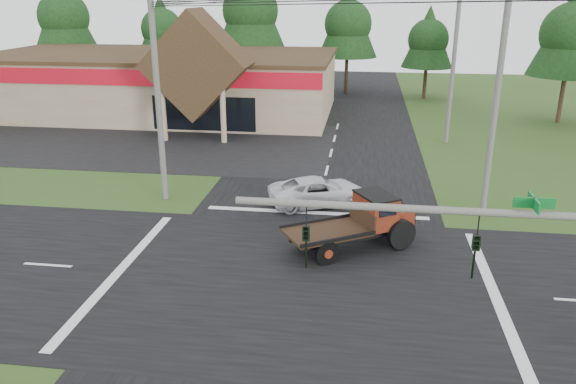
# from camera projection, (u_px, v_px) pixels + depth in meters

# --- Properties ---
(ground) EXTENTS (120.00, 120.00, 0.00)m
(ground) POSITION_uv_depth(u_px,v_px,m) (299.00, 282.00, 20.83)
(ground) COLOR #2F4719
(ground) RESTS_ON ground
(road_ns) EXTENTS (12.00, 120.00, 0.02)m
(road_ns) POSITION_uv_depth(u_px,v_px,m) (299.00, 282.00, 20.83)
(road_ns) COLOR black
(road_ns) RESTS_ON ground
(road_ew) EXTENTS (120.00, 12.00, 0.02)m
(road_ew) POSITION_uv_depth(u_px,v_px,m) (299.00, 282.00, 20.83)
(road_ew) COLOR black
(road_ew) RESTS_ON ground
(parking_apron) EXTENTS (28.00, 14.00, 0.02)m
(parking_apron) POSITION_uv_depth(u_px,v_px,m) (138.00, 142.00, 40.37)
(parking_apron) COLOR black
(parking_apron) RESTS_ON ground
(cvs_building) EXTENTS (30.40, 18.20, 9.19)m
(cvs_building) POSITION_uv_depth(u_px,v_px,m) (163.00, 81.00, 49.53)
(cvs_building) COLOR gray
(cvs_building) RESTS_ON ground
(traffic_signal_mast) EXTENTS (8.12, 0.24, 7.00)m
(traffic_signal_mast) POSITION_uv_depth(u_px,v_px,m) (537.00, 286.00, 11.60)
(traffic_signal_mast) COLOR #595651
(traffic_signal_mast) RESTS_ON ground
(utility_pole_nw) EXTENTS (2.00, 0.30, 10.50)m
(utility_pole_nw) POSITION_uv_depth(u_px,v_px,m) (158.00, 96.00, 27.53)
(utility_pole_nw) COLOR #595651
(utility_pole_nw) RESTS_ON ground
(utility_pole_ne) EXTENTS (2.00, 0.30, 11.50)m
(utility_pole_ne) POSITION_uv_depth(u_px,v_px,m) (497.00, 93.00, 25.29)
(utility_pole_ne) COLOR #595651
(utility_pole_ne) RESTS_ON ground
(utility_pole_n) EXTENTS (2.00, 0.30, 11.20)m
(utility_pole_n) POSITION_uv_depth(u_px,v_px,m) (454.00, 61.00, 38.41)
(utility_pole_n) COLOR #595651
(utility_pole_n) RESTS_ON ground
(tree_row_a) EXTENTS (6.72, 6.72, 12.12)m
(tree_row_a) POSITION_uv_depth(u_px,v_px,m) (63.00, 14.00, 59.34)
(tree_row_a) COLOR #332316
(tree_row_a) RESTS_ON ground
(tree_row_b) EXTENTS (5.60, 5.60, 10.10)m
(tree_row_b) POSITION_uv_depth(u_px,v_px,m) (162.00, 27.00, 60.37)
(tree_row_b) COLOR #332316
(tree_row_b) RESTS_ON ground
(tree_row_c) EXTENTS (7.28, 7.28, 13.13)m
(tree_row_c) POSITION_uv_depth(u_px,v_px,m) (250.00, 8.00, 57.47)
(tree_row_c) COLOR #332316
(tree_row_c) RESTS_ON ground
(tree_row_d) EXTENTS (6.16, 6.16, 11.11)m
(tree_row_d) POSITION_uv_depth(u_px,v_px,m) (348.00, 22.00, 57.56)
(tree_row_d) COLOR #332316
(tree_row_d) RESTS_ON ground
(tree_row_e) EXTENTS (5.04, 5.04, 9.09)m
(tree_row_e) POSITION_uv_depth(u_px,v_px,m) (429.00, 37.00, 55.11)
(tree_row_e) COLOR #332316
(tree_row_e) RESTS_ON ground
(tree_side_ne) EXTENTS (6.16, 6.16, 11.11)m
(tree_side_ne) POSITION_uv_depth(u_px,v_px,m) (572.00, 30.00, 44.04)
(tree_side_ne) COLOR #332316
(tree_side_ne) RESTS_ON ground
(antique_flatbed_truck) EXTENTS (5.83, 4.70, 2.32)m
(antique_flatbed_truck) POSITION_uv_depth(u_px,v_px,m) (352.00, 223.00, 23.21)
(antique_flatbed_truck) COLOR #561C0C
(antique_flatbed_truck) RESTS_ON ground
(white_pickup) EXTENTS (5.51, 4.02, 1.39)m
(white_pickup) POSITION_uv_depth(u_px,v_px,m) (318.00, 191.00, 28.34)
(white_pickup) COLOR silver
(white_pickup) RESTS_ON ground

